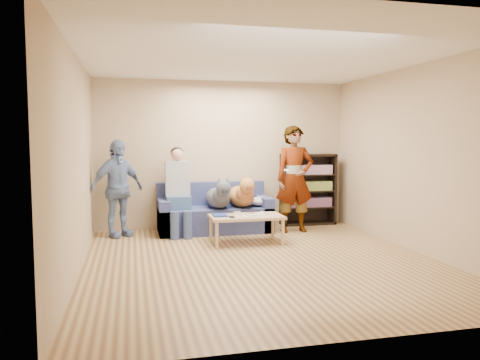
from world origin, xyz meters
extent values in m
plane|color=brown|center=(0.00, 0.00, 0.00)|extent=(5.00, 5.00, 0.00)
plane|color=white|center=(0.00, 0.00, 2.60)|extent=(5.00, 5.00, 0.00)
plane|color=tan|center=(0.00, 2.50, 1.30)|extent=(4.50, 0.00, 4.50)
plane|color=tan|center=(0.00, -2.50, 1.30)|extent=(4.50, 0.00, 4.50)
plane|color=tan|center=(-2.25, 0.00, 1.30)|extent=(0.00, 5.00, 5.00)
plane|color=tan|center=(2.25, 0.00, 1.30)|extent=(0.00, 5.00, 5.00)
ellipsoid|color=#A1A0A5|center=(0.55, 1.97, 0.51)|extent=(0.45, 0.38, 0.15)
imported|color=gray|center=(1.07, 1.73, 0.90)|extent=(0.66, 0.43, 1.80)
imported|color=#789DC0|center=(-1.85, 1.98, 0.78)|extent=(0.98, 0.81, 1.57)
cube|color=white|center=(0.87, 1.53, 1.07)|extent=(0.08, 0.13, 0.03)
cube|color=navy|center=(-0.33, 1.12, 0.43)|extent=(0.20, 0.26, 0.03)
cube|color=silver|center=(0.12, 0.97, 0.43)|extent=(0.26, 0.20, 0.02)
cube|color=#AA9F88|center=(0.15, 0.99, 0.44)|extent=(0.22, 0.17, 0.01)
cube|color=silver|center=(-0.05, 1.19, 0.45)|extent=(0.11, 0.06, 0.05)
cube|color=white|center=(0.35, 1.17, 0.43)|extent=(0.04, 0.13, 0.03)
cube|color=silver|center=(0.43, 1.09, 0.43)|extent=(0.09, 0.06, 0.03)
cylinder|color=white|center=(0.27, 1.05, 0.43)|extent=(0.07, 0.07, 0.02)
cylinder|color=white|center=(0.27, 1.13, 0.43)|extent=(0.07, 0.07, 0.02)
cylinder|color=orange|center=(0.05, 0.91, 0.42)|extent=(0.13, 0.06, 0.01)
cylinder|color=black|center=(0.19, 1.25, 0.42)|extent=(0.13, 0.08, 0.01)
cube|color=black|center=(-0.18, 0.95, 0.43)|extent=(0.07, 0.12, 0.02)
cube|color=#515B93|center=(-0.25, 2.05, 0.21)|extent=(1.90, 0.85, 0.42)
cube|color=#515B93|center=(-0.25, 2.38, 0.62)|extent=(1.90, 0.18, 0.40)
cube|color=#515B93|center=(-1.11, 2.05, 0.29)|extent=(0.18, 0.85, 0.58)
cube|color=#515B93|center=(0.61, 2.05, 0.29)|extent=(0.18, 0.85, 0.58)
cube|color=#3F608B|center=(-0.87, 1.97, 0.53)|extent=(0.40, 0.38, 0.22)
cylinder|color=#3A5480|center=(-0.97, 1.55, 0.21)|extent=(0.14, 0.14, 0.47)
cylinder|color=#3E5289|center=(-0.77, 1.55, 0.21)|extent=(0.14, 0.14, 0.47)
cube|color=#A7A7AB|center=(-0.87, 2.07, 0.92)|extent=(0.40, 0.24, 0.58)
sphere|color=tan|center=(-0.87, 2.07, 1.32)|extent=(0.21, 0.21, 0.21)
ellipsoid|color=black|center=(-0.87, 2.10, 1.35)|extent=(0.22, 0.22, 0.19)
ellipsoid|color=#4E5159|center=(-0.21, 1.95, 0.59)|extent=(0.39, 0.81, 0.34)
sphere|color=#52535C|center=(-0.21, 1.62, 0.67)|extent=(0.29, 0.29, 0.29)
sphere|color=#4E5259|center=(-0.21, 1.45, 0.80)|extent=(0.24, 0.24, 0.24)
cube|color=black|center=(-0.21, 1.32, 0.77)|extent=(0.07, 0.11, 0.07)
cone|color=#4C4E56|center=(-0.28, 1.47, 0.92)|extent=(0.07, 0.07, 0.11)
cone|color=#464850|center=(-0.14, 1.47, 0.92)|extent=(0.07, 0.07, 0.11)
cylinder|color=#4E5058|center=(-0.21, 2.37, 0.55)|extent=(0.04, 0.26, 0.15)
ellipsoid|color=#AD6C34|center=(0.20, 2.01, 0.60)|extent=(0.41, 0.85, 0.35)
sphere|color=#AE6535|center=(0.20, 1.71, 0.68)|extent=(0.31, 0.31, 0.31)
sphere|color=#BF873A|center=(0.20, 1.55, 0.82)|extent=(0.25, 0.25, 0.25)
cube|color=brown|center=(0.20, 1.44, 0.79)|extent=(0.08, 0.12, 0.07)
cone|color=#C1763B|center=(0.14, 1.57, 0.95)|extent=(0.08, 0.08, 0.12)
cone|color=#C6853C|center=(0.27, 1.57, 0.95)|extent=(0.08, 0.08, 0.12)
cylinder|color=#B95B38|center=(0.20, 2.40, 0.56)|extent=(0.05, 0.28, 0.16)
cube|color=tan|center=(0.07, 1.07, 0.40)|extent=(1.10, 0.60, 0.04)
cylinder|color=tan|center=(-0.43, 0.82, 0.19)|extent=(0.05, 0.05, 0.38)
cylinder|color=tan|center=(0.57, 0.82, 0.19)|extent=(0.05, 0.05, 0.38)
cylinder|color=tan|center=(-0.43, 1.32, 0.19)|extent=(0.05, 0.05, 0.38)
cylinder|color=tan|center=(0.57, 1.32, 0.19)|extent=(0.05, 0.05, 0.38)
cube|color=black|center=(1.07, 2.32, 0.65)|extent=(0.04, 0.34, 1.30)
cube|color=black|center=(2.03, 2.32, 0.65)|extent=(0.04, 0.34, 1.30)
cube|color=black|center=(1.55, 2.32, 1.28)|extent=(1.00, 0.34, 0.04)
cube|color=black|center=(1.55, 2.32, 0.02)|extent=(1.00, 0.34, 0.04)
cube|color=black|center=(1.55, 2.48, 0.65)|extent=(1.00, 0.02, 1.30)
cube|color=black|center=(1.55, 2.32, 0.32)|extent=(0.94, 0.32, 0.03)
cube|color=black|center=(1.55, 2.32, 0.62)|extent=(0.94, 0.32, 0.02)
cube|color=black|center=(1.55, 2.32, 0.92)|extent=(0.94, 0.32, 0.02)
cube|color=#B23333|center=(1.55, 2.30, 0.42)|extent=(0.84, 0.24, 0.17)
cube|color=gold|center=(1.55, 2.30, 0.72)|extent=(0.84, 0.24, 0.17)
cube|color=#994C99|center=(1.55, 2.30, 1.02)|extent=(0.84, 0.24, 0.17)
camera|label=1|loc=(-1.62, -5.73, 1.57)|focal=35.00mm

